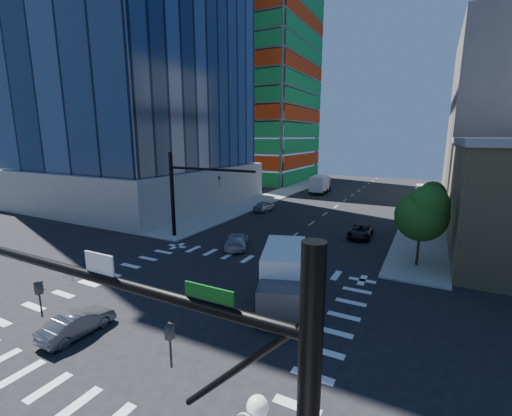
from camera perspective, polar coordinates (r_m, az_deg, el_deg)
The scene contains 14 objects.
ground at distance 23.49m, azimuth -10.25°, elevation -15.55°, with size 160.00×160.00×0.00m, color black.
road_markings at distance 23.49m, azimuth -10.25°, elevation -15.54°, with size 20.00×20.00×0.01m, color silver.
sidewalk_ne at distance 57.35m, azimuth 26.38°, elevation -0.13°, with size 5.00×60.00×0.15m, color gray.
sidewalk_nw at distance 62.77m, azimuth 3.00°, elevation 2.03°, with size 5.00×60.00×0.15m, color gray.
construction_building at distance 89.19m, azimuth 0.09°, elevation 20.77°, with size 25.16×34.50×70.60m.
signal_mast_nw at distance 36.51m, azimuth -12.05°, elevation 3.32°, with size 10.20×0.40×9.00m.
tree_south at distance 30.86m, azimuth 26.12°, elevation -0.69°, with size 4.16×4.16×6.82m.
tree_north at distance 42.79m, azimuth 26.93°, elevation 1.47°, with size 3.54×3.52×5.78m.
car_nb_far at distance 38.84m, azimuth 17.02°, elevation -3.71°, with size 2.25×4.89×1.36m, color black.
car_sb_near at distance 33.80m, azimuth -3.20°, elevation -5.42°, with size 2.02×4.96×1.44m, color #BDBDBD.
car_sb_mid at distance 50.16m, azimuth 1.42°, elevation 0.34°, with size 1.78×4.43×1.51m, color #A6A8AE.
car_sb_cross at distance 22.11m, azimuth -27.63°, elevation -16.68°, with size 1.41×4.04×1.33m, color #54545A.
box_truck_near at distance 22.53m, azimuth 4.52°, elevation -12.20°, with size 4.93×7.33×3.55m.
box_truck_far at distance 67.37m, azimuth 10.73°, elevation 3.73°, with size 3.00×6.56×3.38m.
Camera 1 is at (13.01, -16.36, 10.72)m, focal length 24.00 mm.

